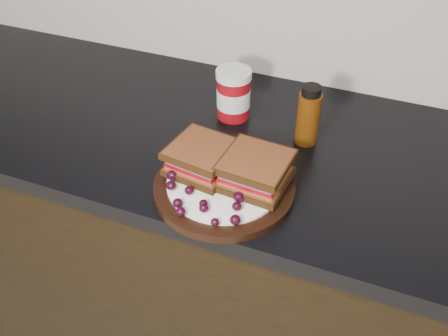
# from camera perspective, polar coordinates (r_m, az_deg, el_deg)

# --- Properties ---
(base_cabinets) EXTENTS (3.96, 0.58, 0.86)m
(base_cabinets) POSITION_cam_1_polar(r_m,az_deg,el_deg) (1.50, -3.41, -10.13)
(base_cabinets) COLOR black
(base_cabinets) RESTS_ON ground_plane
(countertop) EXTENTS (3.98, 0.60, 0.04)m
(countertop) POSITION_cam_1_polar(r_m,az_deg,el_deg) (1.19, -4.23, 4.03)
(countertop) COLOR black
(countertop) RESTS_ON base_cabinets
(plate) EXTENTS (0.28, 0.28, 0.02)m
(plate) POSITION_cam_1_polar(r_m,az_deg,el_deg) (0.99, 0.00, -2.27)
(plate) COLOR black
(plate) RESTS_ON countertop
(sandwich_left) EXTENTS (0.14, 0.14, 0.06)m
(sandwich_left) POSITION_cam_1_polar(r_m,az_deg,el_deg) (1.00, -2.54, 1.19)
(sandwich_left) COLOR #5E3018
(sandwich_left) RESTS_ON plate
(sandwich_right) EXTENTS (0.14, 0.14, 0.06)m
(sandwich_right) POSITION_cam_1_polar(r_m,az_deg,el_deg) (0.96, 3.61, -0.28)
(sandwich_right) COLOR #5E3018
(sandwich_right) RESTS_ON plate
(grape_0) EXTENTS (0.02, 0.02, 0.02)m
(grape_0) POSITION_cam_1_polar(r_m,az_deg,el_deg) (0.96, -6.06, -1.99)
(grape_0) COLOR black
(grape_0) RESTS_ON plate
(grape_1) EXTENTS (0.02, 0.02, 0.02)m
(grape_1) POSITION_cam_1_polar(r_m,az_deg,el_deg) (0.95, -4.01, -2.57)
(grape_1) COLOR black
(grape_1) RESTS_ON plate
(grape_2) EXTENTS (0.02, 0.02, 0.02)m
(grape_2) POSITION_cam_1_polar(r_m,az_deg,el_deg) (0.93, -5.31, -4.01)
(grape_2) COLOR black
(grape_2) RESTS_ON plate
(grape_3) EXTENTS (0.02, 0.02, 0.02)m
(grape_3) POSITION_cam_1_polar(r_m,az_deg,el_deg) (0.91, -4.96, -4.98)
(grape_3) COLOR black
(grape_3) RESTS_ON plate
(grape_4) EXTENTS (0.02, 0.02, 0.02)m
(grape_4) POSITION_cam_1_polar(r_m,az_deg,el_deg) (0.91, -2.33, -4.59)
(grape_4) COLOR black
(grape_4) RESTS_ON plate
(grape_5) EXTENTS (0.02, 0.02, 0.02)m
(grape_5) POSITION_cam_1_polar(r_m,az_deg,el_deg) (0.92, -2.37, -4.10)
(grape_5) COLOR black
(grape_5) RESTS_ON plate
(grape_6) EXTENTS (0.02, 0.02, 0.01)m
(grape_6) POSITION_cam_1_polar(r_m,az_deg,el_deg) (0.89, -1.04, -6.20)
(grape_6) COLOR black
(grape_6) RESTS_ON plate
(grape_7) EXTENTS (0.02, 0.02, 0.02)m
(grape_7) POSITION_cam_1_polar(r_m,az_deg,el_deg) (0.89, 1.29, -5.94)
(grape_7) COLOR black
(grape_7) RESTS_ON plate
(grape_8) EXTENTS (0.02, 0.02, 0.02)m
(grape_8) POSITION_cam_1_polar(r_m,az_deg,el_deg) (0.92, 1.47, -4.41)
(grape_8) COLOR black
(grape_8) RESTS_ON plate
(grape_9) EXTENTS (0.02, 0.02, 0.02)m
(grape_9) POSITION_cam_1_polar(r_m,az_deg,el_deg) (0.93, 1.68, -3.33)
(grape_9) COLOR black
(grape_9) RESTS_ON plate
(grape_10) EXTENTS (0.02, 0.02, 0.02)m
(grape_10) POSITION_cam_1_polar(r_m,az_deg,el_deg) (0.93, 4.94, -3.49)
(grape_10) COLOR black
(grape_10) RESTS_ON plate
(grape_11) EXTENTS (0.02, 0.02, 0.02)m
(grape_11) POSITION_cam_1_polar(r_m,az_deg,el_deg) (0.95, 4.48, -2.65)
(grape_11) COLOR black
(grape_11) RESTS_ON plate
(grape_12) EXTENTS (0.02, 0.02, 0.02)m
(grape_12) POSITION_cam_1_polar(r_m,az_deg,el_deg) (0.96, 4.47, -2.00)
(grape_12) COLOR black
(grape_12) RESTS_ON plate
(grape_13) EXTENTS (0.02, 0.02, 0.01)m
(grape_13) POSITION_cam_1_polar(r_m,az_deg,el_deg) (1.00, 5.10, -0.33)
(grape_13) COLOR black
(grape_13) RESTS_ON plate
(grape_14) EXTENTS (0.02, 0.02, 0.02)m
(grape_14) POSITION_cam_1_polar(r_m,az_deg,el_deg) (1.02, -1.02, 1.01)
(grape_14) COLOR black
(grape_14) RESTS_ON plate
(grape_15) EXTENTS (0.02, 0.02, 0.02)m
(grape_15) POSITION_cam_1_polar(r_m,az_deg,el_deg) (1.01, -1.67, 0.72)
(grape_15) COLOR black
(grape_15) RESTS_ON plate
(grape_16) EXTENTS (0.02, 0.02, 0.02)m
(grape_16) POSITION_cam_1_polar(r_m,az_deg,el_deg) (1.01, -3.13, 0.69)
(grape_16) COLOR black
(grape_16) RESTS_ON plate
(grape_17) EXTENTS (0.02, 0.02, 0.02)m
(grape_17) POSITION_cam_1_polar(r_m,az_deg,el_deg) (1.00, -3.79, -0.16)
(grape_17) COLOR black
(grape_17) RESTS_ON plate
(grape_18) EXTENTS (0.02, 0.02, 0.02)m
(grape_18) POSITION_cam_1_polar(r_m,az_deg,el_deg) (0.98, -5.93, -0.82)
(grape_18) COLOR black
(grape_18) RESTS_ON plate
(grape_19) EXTENTS (0.02, 0.02, 0.02)m
(grape_19) POSITION_cam_1_polar(r_m,az_deg,el_deg) (1.03, -1.77, 1.49)
(grape_19) COLOR black
(grape_19) RESTS_ON plate
(grape_20) EXTENTS (0.02, 0.02, 0.02)m
(grape_20) POSITION_cam_1_polar(r_m,az_deg,el_deg) (1.00, -3.08, 0.04)
(grape_20) COLOR black
(grape_20) RESTS_ON plate
(grape_21) EXTENTS (0.02, 0.02, 0.02)m
(grape_21) POSITION_cam_1_polar(r_m,az_deg,el_deg) (0.99, -2.92, -0.68)
(grape_21) COLOR black
(grape_21) RESTS_ON plate
(condiment_jar) EXTENTS (0.09, 0.09, 0.12)m
(condiment_jar) POSITION_cam_1_polar(r_m,az_deg,el_deg) (1.18, 1.09, 8.47)
(condiment_jar) COLOR maroon
(condiment_jar) RESTS_ON countertop
(oil_bottle) EXTENTS (0.06, 0.06, 0.14)m
(oil_bottle) POSITION_cam_1_polar(r_m,az_deg,el_deg) (1.10, 9.63, 6.00)
(oil_bottle) COLOR #4B2407
(oil_bottle) RESTS_ON countertop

